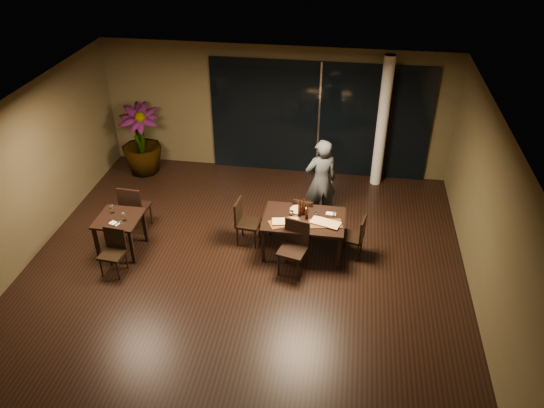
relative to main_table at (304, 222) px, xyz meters
The scene contains 32 objects.
ground 1.45m from the main_table, 141.34° to the right, with size 8.00×8.00×0.00m, color black.
wall_back 3.50m from the main_table, 107.10° to the left, with size 8.00×0.10×3.00m, color #4D4429.
wall_left 5.18m from the main_table, behind, with size 0.10×8.00×3.00m, color #4D4429.
wall_right 3.26m from the main_table, 14.70° to the right, with size 0.10×8.00×3.00m, color #4D4429.
ceiling 2.67m from the main_table, 141.34° to the right, with size 8.00×8.00×0.04m, color silver.
window_panel 3.23m from the main_table, 90.00° to the left, with size 5.00×0.06×2.70m, color black.
column 3.28m from the main_table, 63.84° to the left, with size 0.24×0.24×3.00m, color white.
main_table is the anchor object (origin of this frame).
side_table 3.44m from the main_table, behind, with size 0.80×0.80×0.75m.
chair_main_far 0.57m from the main_table, 95.03° to the left, with size 0.46×0.46×0.85m.
chair_main_near 0.59m from the main_table, 100.66° to the right, with size 0.56×0.56×1.00m.
chair_main_left 1.18m from the main_table, behind, with size 0.46×0.46×0.92m.
chair_main_right 1.01m from the main_table, ahead, with size 0.47×0.47×0.85m.
chair_side_far 3.39m from the main_table, behind, with size 0.51×0.51×1.04m.
chair_side_near 3.47m from the main_table, 161.76° to the right, with size 0.43×0.43×0.86m.
diner 1.19m from the main_table, 79.41° to the left, with size 0.61×0.41×1.81m, color #2F3134.
potted_plant 4.82m from the main_table, 148.24° to the left, with size 0.91×0.91×1.67m, color #1A501A.
pizza_board_left 0.39m from the main_table, 148.78° to the right, with size 0.58×0.29×0.01m, color #4F2C19.
pizza_board_right 0.43m from the main_table, 16.93° to the right, with size 0.59×0.30×0.01m, color #3F2714.
oblong_pizza_left 0.39m from the main_table, 148.78° to the right, with size 0.45×0.21×0.02m, color #671809, non-canonical shape.
oblong_pizza_right 0.43m from the main_table, 16.93° to the right, with size 0.52×0.24×0.02m, color maroon, non-canonical shape.
round_pizza 0.29m from the main_table, 116.72° to the left, with size 0.32×0.32×0.01m, color red.
bottle_a 0.26m from the main_table, 139.76° to the left, with size 0.07×0.07×0.33m, color black, non-canonical shape.
bottle_b 0.22m from the main_table, 10.76° to the right, with size 0.06×0.06×0.27m, color black, non-canonical shape.
bottle_c 0.28m from the main_table, 100.39° to the left, with size 0.07×0.07×0.34m, color black, non-canonical shape.
tumbler_left 0.28m from the main_table, 163.85° to the left, with size 0.08×0.08×0.09m, color white.
tumbler_right 0.27m from the main_table, 23.34° to the left, with size 0.08×0.08×0.10m, color white.
napkin_near 0.55m from the main_table, 14.88° to the right, with size 0.18×0.10×0.01m, color white.
napkin_far 0.54m from the main_table, 24.11° to the left, with size 0.18×0.10×0.01m, color silver.
wine_glass_a 3.59m from the main_table, behind, with size 0.08×0.08×0.17m, color white, non-canonical shape.
wine_glass_b 3.31m from the main_table, 169.94° to the right, with size 0.08×0.08×0.17m, color white, non-canonical shape.
side_napkin 3.46m from the main_table, 168.29° to the right, with size 0.18×0.11×0.01m, color white.
Camera 1 is at (1.65, -7.29, 6.23)m, focal length 35.00 mm.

